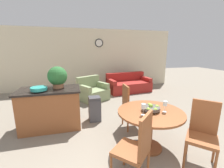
% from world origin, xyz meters
% --- Properties ---
extents(wall_back, '(8.00, 0.09, 2.70)m').
position_xyz_m(wall_back, '(0.00, 5.94, 1.35)').
color(wall_back, beige).
rests_on(wall_back, ground_plane).
extents(dining_table, '(1.15, 1.15, 0.73)m').
position_xyz_m(dining_table, '(0.50, 1.14, 0.56)').
color(dining_table, brown).
rests_on(dining_table, ground_plane).
extents(dining_chair_near_left, '(0.59, 0.59, 1.02)m').
position_xyz_m(dining_chair_near_left, '(-0.03, 0.53, 0.55)').
color(dining_chair_near_left, brown).
rests_on(dining_chair_near_left, ground_plane).
extents(dining_chair_near_right, '(0.59, 0.59, 1.02)m').
position_xyz_m(dining_chair_near_right, '(1.12, 0.62, 0.55)').
color(dining_chair_near_right, brown).
rests_on(dining_chair_near_right, ground_plane).
extents(dining_chair_far_side, '(0.43, 0.43, 1.02)m').
position_xyz_m(dining_chair_far_side, '(0.44, 1.95, 0.55)').
color(dining_chair_far_side, brown).
rests_on(dining_chair_far_side, ground_plane).
extents(fruit_bowl, '(0.32, 0.32, 0.14)m').
position_xyz_m(fruit_bowl, '(0.50, 1.14, 0.79)').
color(fruit_bowl, '#4C4742').
rests_on(fruit_bowl, dining_table).
extents(wine_glass_left, '(0.07, 0.07, 0.19)m').
position_xyz_m(wine_glass_left, '(0.30, 1.02, 0.87)').
color(wine_glass_left, silver).
rests_on(wine_glass_left, dining_table).
extents(wine_glass_right, '(0.07, 0.07, 0.19)m').
position_xyz_m(wine_glass_right, '(0.72, 1.05, 0.87)').
color(wine_glass_right, silver).
rests_on(wine_glass_right, dining_table).
extents(kitchen_island, '(1.33, 0.76, 0.92)m').
position_xyz_m(kitchen_island, '(-1.31, 2.42, 0.46)').
color(kitchen_island, brown).
rests_on(kitchen_island, ground_plane).
extents(teal_bowl, '(0.33, 0.33, 0.09)m').
position_xyz_m(teal_bowl, '(-1.49, 2.28, 0.98)').
color(teal_bowl, teal).
rests_on(teal_bowl, kitchen_island).
extents(potted_plant, '(0.44, 0.44, 0.49)m').
position_xyz_m(potted_plant, '(-1.12, 2.51, 1.18)').
color(potted_plant, '#A36642').
rests_on(potted_plant, kitchen_island).
extents(trash_bin, '(0.29, 0.29, 0.63)m').
position_xyz_m(trash_bin, '(-0.30, 2.51, 0.31)').
color(trash_bin, '#47474C').
rests_on(trash_bin, ground_plane).
extents(couch, '(1.90, 1.14, 0.79)m').
position_xyz_m(couch, '(1.53, 4.92, 0.28)').
color(couch, maroon).
rests_on(couch, ground_plane).
extents(armchair, '(1.19, 1.15, 0.83)m').
position_xyz_m(armchair, '(-0.13, 4.18, 0.28)').
color(armchair, gray).
rests_on(armchair, ground_plane).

